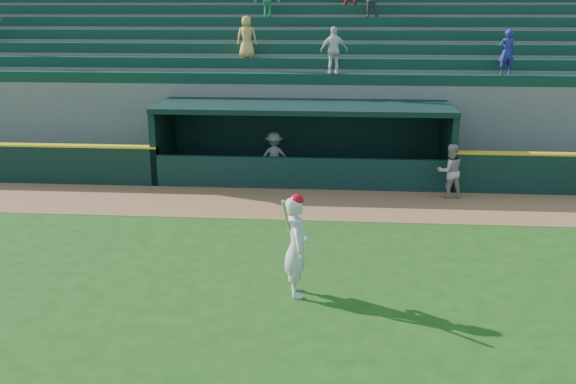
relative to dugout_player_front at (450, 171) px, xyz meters
name	(u,v)px	position (x,y,z in m)	size (l,w,h in m)	color
ground	(282,271)	(-4.42, -5.91, -0.80)	(120.00, 120.00, 0.00)	#1C4A12
warning_track	(297,204)	(-4.42, -1.01, -0.80)	(40.00, 3.00, 0.01)	#8C5E38
dugout_player_front	(450,171)	(0.00, 0.00, 0.00)	(0.78, 0.61, 1.61)	#A7A7A2
dugout_player_inside	(274,156)	(-5.35, 1.58, -0.02)	(1.02, 0.58, 1.57)	gray
dugout	(304,136)	(-4.42, 2.09, 0.55)	(9.40, 2.80, 2.46)	slate
stands	(311,88)	(-4.42, 6.66, 1.59)	(34.50, 6.25, 7.11)	slate
batter_at_plate	(296,245)	(-4.04, -7.02, 0.21)	(0.60, 0.88, 2.06)	silver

